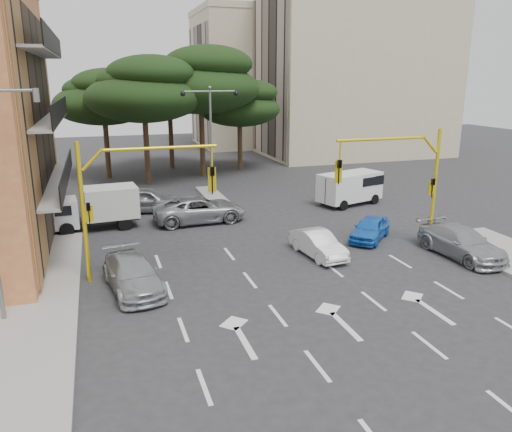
# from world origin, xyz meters

# --- Properties ---
(ground) EXTENTS (120.00, 120.00, 0.00)m
(ground) POSITION_xyz_m (0.00, 0.00, 0.00)
(ground) COLOR #28282B
(ground) RESTS_ON ground
(median_strip) EXTENTS (1.40, 6.00, 0.15)m
(median_strip) POSITION_xyz_m (0.00, 16.00, 0.07)
(median_strip) COLOR gray
(median_strip) RESTS_ON ground
(apartment_beige_near) EXTENTS (20.20, 12.15, 18.70)m
(apartment_beige_near) POSITION_xyz_m (19.95, 32.00, 9.35)
(apartment_beige_near) COLOR #BEB68E
(apartment_beige_near) RESTS_ON ground
(apartment_beige_far) EXTENTS (16.20, 12.15, 16.70)m
(apartment_beige_far) POSITION_xyz_m (12.95, 44.00, 8.35)
(apartment_beige_far) COLOR #BEB68E
(apartment_beige_far) RESTS_ON ground
(pine_left_near) EXTENTS (9.15, 9.15, 10.23)m
(pine_left_near) POSITION_xyz_m (-3.94, 21.96, 7.60)
(pine_left_near) COLOR #382616
(pine_left_near) RESTS_ON ground
(pine_center) EXTENTS (9.98, 9.98, 11.16)m
(pine_center) POSITION_xyz_m (1.06, 23.96, 8.30)
(pine_center) COLOR #382616
(pine_center) RESTS_ON ground
(pine_left_far) EXTENTS (8.32, 8.32, 9.30)m
(pine_left_far) POSITION_xyz_m (-6.94, 25.96, 6.91)
(pine_left_far) COLOR #382616
(pine_left_far) RESTS_ON ground
(pine_right) EXTENTS (7.49, 7.49, 8.37)m
(pine_right) POSITION_xyz_m (5.06, 25.96, 6.22)
(pine_right) COLOR #382616
(pine_right) RESTS_ON ground
(pine_back) EXTENTS (9.15, 9.15, 10.23)m
(pine_back) POSITION_xyz_m (-0.94, 28.96, 7.60)
(pine_back) COLOR #382616
(pine_back) RESTS_ON ground
(signal_mast_right) EXTENTS (5.79, 0.37, 6.00)m
(signal_mast_right) POSITION_xyz_m (6.80, 1.99, 3.88)
(signal_mast_right) COLOR yellow
(signal_mast_right) RESTS_ON ground
(signal_mast_left) EXTENTS (5.79, 0.37, 6.00)m
(signal_mast_left) POSITION_xyz_m (-6.80, 1.99, 3.88)
(signal_mast_left) COLOR yellow
(signal_mast_left) RESTS_ON ground
(street_lamp_center) EXTENTS (4.16, 0.36, 7.77)m
(street_lamp_center) POSITION_xyz_m (0.00, 16.00, 5.43)
(street_lamp_center) COLOR slate
(street_lamp_center) RESTS_ON median_strip
(car_white_hatch) EXTENTS (1.72, 3.86, 1.23)m
(car_white_hatch) POSITION_xyz_m (2.07, 1.90, 0.62)
(car_white_hatch) COLOR silver
(car_white_hatch) RESTS_ON ground
(car_blue_compact) EXTENTS (3.65, 3.60, 1.25)m
(car_blue_compact) POSITION_xyz_m (5.82, 3.41, 0.62)
(car_blue_compact) COLOR blue
(car_blue_compact) RESTS_ON ground
(car_silver_wagon) EXTENTS (2.57, 4.91, 1.36)m
(car_silver_wagon) POSITION_xyz_m (-6.87, 0.53, 0.68)
(car_silver_wagon) COLOR #999DA1
(car_silver_wagon) RESTS_ON ground
(car_silver_cross_a) EXTENTS (5.69, 2.82, 1.55)m
(car_silver_cross_a) POSITION_xyz_m (-2.22, 9.64, 0.78)
(car_silver_cross_a) COLOR #989BA0
(car_silver_cross_a) RESTS_ON ground
(car_silver_cross_b) EXTENTS (5.03, 2.96, 1.61)m
(car_silver_cross_b) POSITION_xyz_m (-5.00, 13.00, 0.80)
(car_silver_cross_b) COLOR gray
(car_silver_cross_b) RESTS_ON ground
(car_silver_parked) EXTENTS (2.26, 5.04, 1.43)m
(car_silver_parked) POSITION_xyz_m (8.70, -0.29, 0.72)
(car_silver_parked) COLOR #9B9DA2
(car_silver_parked) RESTS_ON ground
(van_white) EXTENTS (4.89, 3.26, 2.24)m
(van_white) POSITION_xyz_m (8.50, 10.81, 1.12)
(van_white) COLOR white
(van_white) RESTS_ON ground
(box_truck_a) EXTENTS (5.07, 2.49, 2.42)m
(box_truck_a) POSITION_xyz_m (-8.20, 10.00, 1.21)
(box_truck_a) COLOR silver
(box_truck_a) RESTS_ON ground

